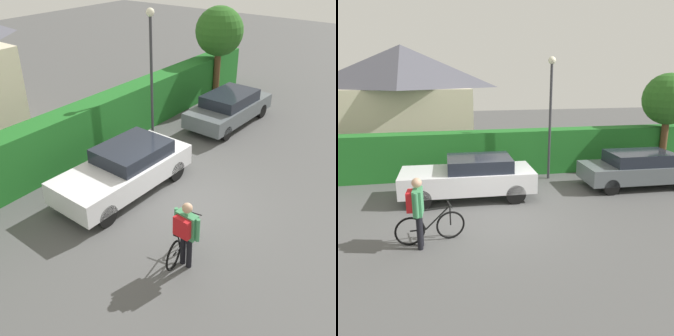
{
  "view_description": "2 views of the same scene",
  "coord_description": "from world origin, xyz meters",
  "views": [
    {
      "loc": [
        -7.7,
        -5.04,
        6.54
      ],
      "look_at": [
        -0.53,
        0.36,
        1.27
      ],
      "focal_mm": 42.14,
      "sensor_mm": 36.0,
      "label": 1
    },
    {
      "loc": [
        -1.61,
        -9.03,
        3.98
      ],
      "look_at": [
        0.34,
        0.42,
        1.36
      ],
      "focal_mm": 37.12,
      "sensor_mm": 36.0,
      "label": 2
    }
  ],
  "objects": [
    {
      "name": "parked_car_far",
      "position": [
        5.56,
        1.89,
        0.68
      ],
      "size": [
        4.16,
        1.81,
        1.28
      ],
      "color": "slate",
      "rests_on": "ground"
    },
    {
      "name": "bicycle",
      "position": [
        -1.84,
        -1.06,
        0.39
      ],
      "size": [
        1.69,
        0.51,
        0.92
      ],
      "color": "black",
      "rests_on": "ground"
    },
    {
      "name": "person_rider",
      "position": [
        -2.11,
        -1.31,
        1.05
      ],
      "size": [
        0.37,
        0.69,
        1.72
      ],
      "color": "black",
      "rests_on": "ground"
    },
    {
      "name": "parked_car_near",
      "position": [
        -0.56,
        1.88,
        0.73
      ],
      "size": [
        4.35,
        1.91,
        1.38
      ],
      "color": "silver",
      "rests_on": "ground"
    },
    {
      "name": "house_distant",
      "position": [
        -3.09,
        9.73,
        2.76
      ],
      "size": [
        6.96,
        4.82,
        5.39
      ],
      "color": "beige",
      "rests_on": "ground"
    },
    {
      "name": "street_lamp",
      "position": [
        2.68,
        3.49,
        2.94
      ],
      "size": [
        0.28,
        0.28,
        4.6
      ],
      "color": "#38383D",
      "rests_on": "ground"
    },
    {
      "name": "ground_plane",
      "position": [
        0.0,
        0.0,
        0.0
      ],
      "size": [
        60.0,
        60.0,
        0.0
      ],
      "primitive_type": "plane",
      "color": "#4F4F4F"
    },
    {
      "name": "tree_kerbside",
      "position": [
        7.95,
        3.93,
        2.94
      ],
      "size": [
        2.12,
        2.12,
        4.04
      ],
      "color": "brown",
      "rests_on": "ground"
    },
    {
      "name": "hedge_row",
      "position": [
        0.0,
        4.51,
        0.89
      ],
      "size": [
        20.49,
        0.9,
        1.78
      ],
      "primitive_type": "cube",
      "color": "#206A24",
      "rests_on": "ground"
    }
  ]
}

